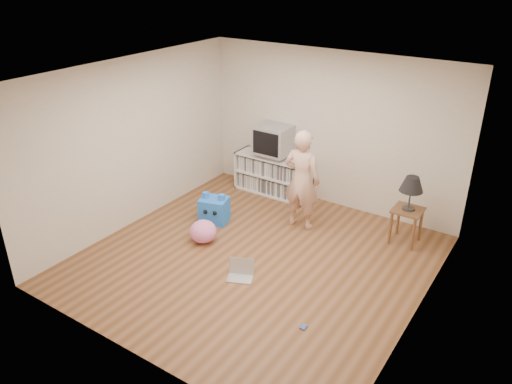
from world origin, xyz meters
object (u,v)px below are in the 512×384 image
object	(u,v)px
dvd_deck	(273,155)
table_lamp	(412,185)
side_table	(407,217)
plush_blue	(214,210)
plush_pink	(203,231)
person	(302,180)
crt_tv	(274,139)
media_unit	(274,175)
laptop	(241,272)

from	to	relation	value
dvd_deck	table_lamp	bearing A→B (deg)	-8.27
dvd_deck	side_table	xyz separation A→B (m)	(2.55, -0.37, -0.32)
dvd_deck	plush_blue	world-z (taller)	dvd_deck
plush_pink	side_table	bearing A→B (deg)	33.44
person	plush_blue	distance (m)	1.50
table_lamp	person	bearing A→B (deg)	-164.16
crt_tv	table_lamp	distance (m)	2.57
media_unit	person	xyz separation A→B (m)	(1.01, -0.82, 0.45)
table_lamp	plush_blue	xyz separation A→B (m)	(-2.76, -1.07, -0.73)
dvd_deck	plush_pink	bearing A→B (deg)	-89.05
side_table	laptop	distance (m)	2.61
table_lamp	person	world-z (taller)	person
side_table	media_unit	bearing A→B (deg)	171.38
table_lamp	crt_tv	bearing A→B (deg)	171.80
media_unit	table_lamp	xyz separation A→B (m)	(2.55, -0.39, 0.59)
plush_pink	media_unit	bearing A→B (deg)	90.94
side_table	table_lamp	xyz separation A→B (m)	(0.00, 0.00, 0.53)
media_unit	side_table	xyz separation A→B (m)	(2.55, -0.39, 0.07)
side_table	person	world-z (taller)	person
dvd_deck	person	size ratio (longest dim) A/B	0.28
person	plush_blue	world-z (taller)	person
media_unit	laptop	xyz separation A→B (m)	(1.02, -2.47, -0.29)
laptop	side_table	bearing A→B (deg)	30.25
laptop	table_lamp	bearing A→B (deg)	30.25
plush_blue	table_lamp	bearing A→B (deg)	4.63
side_table	plush_blue	xyz separation A→B (m)	(-2.76, -1.07, -0.20)
media_unit	table_lamp	world-z (taller)	table_lamp
dvd_deck	laptop	bearing A→B (deg)	-67.40
laptop	media_unit	bearing A→B (deg)	88.84
crt_tv	side_table	world-z (taller)	crt_tv
person	laptop	xyz separation A→B (m)	(0.01, -1.65, -0.73)
crt_tv	person	distance (m)	1.31
table_lamp	plush_blue	distance (m)	3.05
table_lamp	media_unit	bearing A→B (deg)	171.38
plush_blue	plush_pink	world-z (taller)	plush_blue
side_table	person	xyz separation A→B (m)	(-1.54, -0.44, 0.38)
dvd_deck	table_lamp	world-z (taller)	table_lamp
dvd_deck	laptop	world-z (taller)	dvd_deck
media_unit	plush_blue	distance (m)	1.48
side_table	laptop	xyz separation A→B (m)	(-1.52, -2.09, -0.35)
table_lamp	plush_blue	size ratio (longest dim) A/B	1.01
crt_tv	side_table	bearing A→B (deg)	-8.20
table_lamp	plush_pink	xyz separation A→B (m)	(-2.51, -1.66, -0.77)
person	laptop	world-z (taller)	person
media_unit	plush_pink	distance (m)	2.05
table_lamp	person	distance (m)	1.60
person	plush_pink	xyz separation A→B (m)	(-0.98, -1.22, -0.63)
media_unit	laptop	size ratio (longest dim) A/B	3.36
crt_tv	side_table	xyz separation A→B (m)	(2.55, -0.37, -0.60)
dvd_deck	plush_pink	size ratio (longest dim) A/B	1.12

